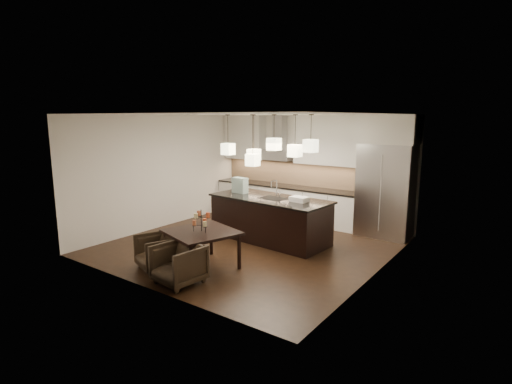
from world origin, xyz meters
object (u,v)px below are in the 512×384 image
Objects in this scene: island_body at (270,220)px; armchair_left at (158,252)px; dining_table at (202,249)px; refrigerator at (385,191)px; armchair_right at (179,264)px.

island_body is 2.73m from armchair_left.
dining_table is (-0.10, -2.10, -0.13)m from island_body.
refrigerator is 5.25m from armchair_left.
dining_table is (-2.08, -3.91, -0.73)m from refrigerator.
armchair_right is at bearing 2.96° from armchair_left.
island_body is at bearing 98.45° from armchair_right.
armchair_right reaches higher than armchair_left.
island_body is at bearing -137.65° from refrigerator.
armchair_left is at bearing -121.18° from refrigerator.
armchair_right is at bearing -111.82° from refrigerator.
dining_table is 1.55× the size of armchair_right.
armchair_left is at bearing -100.31° from island_body.
dining_table is at bearing -87.96° from island_body.
island_body is 3.81× the size of armchair_left.
dining_table is at bearing 110.92° from armchair_right.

